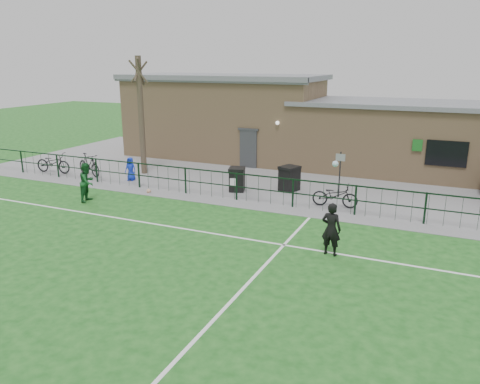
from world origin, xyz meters
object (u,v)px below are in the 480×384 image
at_px(spectator_child, 131,169).
at_px(bicycle_e, 335,195).
at_px(bicycle_b, 89,165).
at_px(wheelie_bin_right, 289,179).
at_px(ball_ground, 149,191).
at_px(bare_tree, 141,116).
at_px(bicycle_a, 53,163).
at_px(wheelie_bin_left, 237,180).
at_px(sign_post, 340,175).
at_px(outfield_player, 87,182).

bearing_deg(spectator_child, bicycle_e, -9.20).
bearing_deg(bicycle_b, wheelie_bin_right, -63.17).
xyz_separation_m(bicycle_b, ball_ground, (4.65, -1.46, -0.50)).
bearing_deg(bicycle_b, bare_tree, -34.92).
bearing_deg(bicycle_a, bicycle_b, -89.26).
xyz_separation_m(wheelie_bin_left, bicycle_e, (4.62, -0.61, -0.02)).
relative_size(wheelie_bin_left, bicycle_e, 0.54).
distance_m(wheelie_bin_right, spectator_child, 7.90).
relative_size(sign_post, ball_ground, 10.24).
relative_size(wheelie_bin_right, bicycle_b, 0.54).
height_order(spectator_child, ball_ground, spectator_child).
distance_m(sign_post, ball_ground, 8.49).
xyz_separation_m(bare_tree, wheelie_bin_left, (5.93, -1.19, -2.48)).
bearing_deg(sign_post, bicycle_b, -173.99).
relative_size(wheelie_bin_right, bicycle_a, 0.51).
height_order(sign_post, ball_ground, sign_post).
relative_size(bare_tree, sign_post, 3.00).
bearing_deg(bicycle_e, wheelie_bin_left, 77.63).
bearing_deg(wheelie_bin_left, bicycle_e, -24.57).
distance_m(bare_tree, outfield_player, 5.65).
xyz_separation_m(sign_post, spectator_child, (-10.07, -1.25, -0.42)).
bearing_deg(bare_tree, outfield_player, -81.16).
distance_m(bare_tree, wheelie_bin_left, 6.54).
bearing_deg(bicycle_a, sign_post, -89.41).
relative_size(wheelie_bin_right, outfield_player, 0.64).
bearing_deg(bicycle_a, spectator_child, -91.62).
distance_m(sign_post, bicycle_a, 14.91).
relative_size(bare_tree, bicycle_e, 3.28).
distance_m(bare_tree, bicycle_e, 11.00).
bearing_deg(wheelie_bin_right, bare_tree, -160.89).
height_order(bare_tree, bicycle_e, bare_tree).
bearing_deg(ball_ground, sign_post, 19.30).
height_order(bicycle_a, spectator_child, spectator_child).
bearing_deg(sign_post, wheelie_bin_right, 176.56).
bearing_deg(outfield_player, ball_ground, -49.57).
xyz_separation_m(bicycle_a, outfield_player, (5.23, -3.28, 0.26)).
distance_m(bare_tree, bicycle_a, 5.39).
distance_m(bicycle_a, spectator_child, 4.75).
relative_size(bare_tree, outfield_player, 3.65).
height_order(bicycle_e, ball_ground, bicycle_e).
xyz_separation_m(wheelie_bin_right, bicycle_a, (-12.52, -1.70, 0.02)).
relative_size(outfield_player, ball_ground, 8.43).
relative_size(spectator_child, outfield_player, 0.71).
height_order(wheelie_bin_left, ball_ground, wheelie_bin_left).
bearing_deg(outfield_player, bare_tree, -2.46).
xyz_separation_m(wheelie_bin_left, bicycle_b, (-8.16, -0.45, 0.08)).
bearing_deg(bicycle_b, bicycle_a, 114.93).
bearing_deg(wheelie_bin_right, ball_ground, -132.34).
height_order(wheelie_bin_left, bicycle_e, wheelie_bin_left).
height_order(wheelie_bin_right, sign_post, sign_post).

